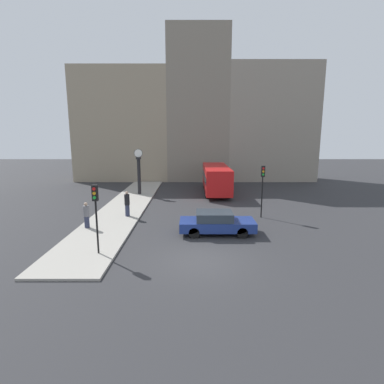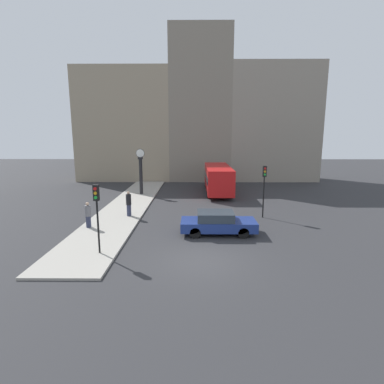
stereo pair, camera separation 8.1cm
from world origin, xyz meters
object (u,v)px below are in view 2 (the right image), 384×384
at_px(sedan_car, 218,223).
at_px(pedestrian_grey_jacket, 88,215).
at_px(traffic_light_near, 97,204).
at_px(bus_distant, 218,178).
at_px(pedestrian_black_jacket, 129,204).
at_px(street_clock, 141,172).
at_px(traffic_light_far, 264,181).

height_order(sedan_car, pedestrian_grey_jacket, pedestrian_grey_jacket).
xyz_separation_m(sedan_car, traffic_light_near, (-5.98, -3.28, 1.86)).
relative_size(bus_distant, pedestrian_black_jacket, 4.96).
relative_size(bus_distant, pedestrian_grey_jacket, 5.48).
bearing_deg(street_clock, bus_distant, 9.14).
bearing_deg(street_clock, pedestrian_black_jacket, -86.13).
relative_size(bus_distant, traffic_light_far, 2.39).
relative_size(traffic_light_near, pedestrian_grey_jacket, 2.10).
distance_m(pedestrian_grey_jacket, pedestrian_black_jacket, 3.33).
height_order(traffic_light_far, pedestrian_black_jacket, traffic_light_far).
height_order(street_clock, pedestrian_black_jacket, street_clock).
bearing_deg(pedestrian_grey_jacket, traffic_light_near, -64.40).
bearing_deg(sedan_car, pedestrian_black_jacket, 149.70).
height_order(pedestrian_grey_jacket, pedestrian_black_jacket, pedestrian_black_jacket).
xyz_separation_m(traffic_light_near, pedestrian_black_jacket, (-0.02, 6.79, -1.54)).
height_order(bus_distant, traffic_light_far, traffic_light_far).
bearing_deg(traffic_light_near, pedestrian_black_jacket, 90.21).
distance_m(sedan_car, pedestrian_grey_jacket, 7.98).
height_order(street_clock, pedestrian_grey_jacket, street_clock).
xyz_separation_m(traffic_light_near, street_clock, (-0.58, 14.93, -0.30)).
bearing_deg(traffic_light_far, pedestrian_grey_jacket, -166.34).
distance_m(bus_distant, pedestrian_grey_jacket, 15.01).
distance_m(sedan_car, traffic_light_far, 5.36).
bearing_deg(sedan_car, traffic_light_far, 45.80).
bearing_deg(traffic_light_near, street_clock, 92.21).
xyz_separation_m(street_clock, pedestrian_grey_jacket, (-1.38, -10.84, -1.32)).
relative_size(bus_distant, traffic_light_near, 2.61).
relative_size(traffic_light_far, pedestrian_black_jacket, 2.08).
xyz_separation_m(traffic_light_near, traffic_light_far, (9.46, 6.86, 0.10)).
xyz_separation_m(sedan_car, traffic_light_far, (3.48, 3.58, 1.96)).
bearing_deg(traffic_light_far, street_clock, 141.21).
relative_size(sedan_car, traffic_light_near, 1.31).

